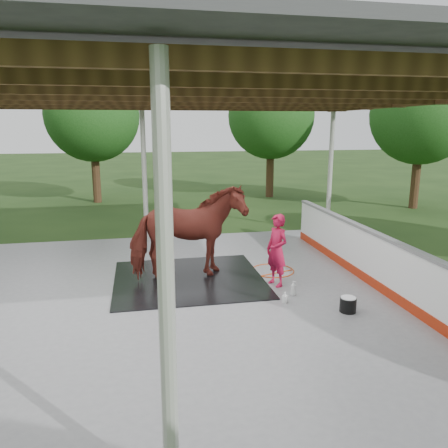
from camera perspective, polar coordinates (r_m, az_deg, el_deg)
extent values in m
plane|color=#1E3814|center=(8.68, -9.24, -10.15)|extent=(100.00, 100.00, 0.00)
cube|color=slate|center=(8.67, -9.24, -9.99)|extent=(12.00, 10.00, 0.05)
cylinder|color=beige|center=(3.58, -7.51, -9.93)|extent=(0.14, 0.14, 3.85)
cylinder|color=beige|center=(12.78, -10.35, 6.35)|extent=(0.14, 0.14, 3.85)
cylinder|color=beige|center=(14.07, 13.71, 6.76)|extent=(0.14, 0.14, 3.85)
cube|color=brown|center=(3.54, -8.67, 20.72)|extent=(12.00, 0.10, 0.18)
cube|color=brown|center=(5.03, -9.52, 18.28)|extent=(12.00, 0.10, 0.18)
cube|color=brown|center=(6.53, -9.97, 16.95)|extent=(12.00, 0.10, 0.18)
cube|color=brown|center=(8.02, -10.25, 16.11)|extent=(12.00, 0.10, 0.18)
cube|color=brown|center=(9.52, -10.44, 15.54)|extent=(12.00, 0.10, 0.18)
cube|color=brown|center=(11.02, -10.58, 15.13)|extent=(12.00, 0.10, 0.18)
cube|color=brown|center=(12.52, -10.68, 14.81)|extent=(12.00, 0.10, 0.18)
cube|color=brown|center=(9.95, 25.98, 14.38)|extent=(0.12, 10.00, 0.18)
cube|color=#38383A|center=(8.04, -10.31, 17.54)|extent=(12.60, 10.60, 0.10)
cube|color=#A7270D|center=(9.86, 18.70, -6.91)|extent=(0.14, 8.00, 0.20)
cube|color=white|center=(9.71, 18.93, -4.13)|extent=(0.12, 8.00, 1.00)
cube|color=slate|center=(9.58, 19.16, -1.14)|extent=(0.16, 8.00, 0.06)
cylinder|color=#382314|center=(20.21, -16.34, 5.83)|extent=(0.36, 0.36, 2.20)
sphere|color=#194714|center=(20.09, -16.83, 13.49)|extent=(4.00, 4.00, 4.00)
cylinder|color=#382314|center=(21.06, 6.01, 6.53)|extent=(0.36, 0.36, 2.20)
sphere|color=#194714|center=(20.94, 6.19, 13.89)|extent=(4.00, 4.00, 4.00)
cylinder|color=#382314|center=(19.65, 23.71, 5.09)|extent=(0.36, 0.36, 2.20)
sphere|color=#194714|center=(19.53, 24.43, 12.95)|extent=(4.00, 4.00, 4.00)
cube|color=black|center=(9.69, -4.63, -7.14)|extent=(3.21, 3.01, 0.02)
imported|color=maroon|center=(9.39, -4.74, -1.20)|extent=(2.57, 1.47, 2.04)
imported|color=#B21339|center=(9.17, 6.92, -3.42)|extent=(0.55, 0.66, 1.53)
cylinder|color=black|center=(8.33, 15.89, -10.12)|extent=(0.30, 0.30, 0.26)
cylinder|color=white|center=(8.29, 15.94, -9.29)|extent=(0.27, 0.27, 0.03)
imported|color=silver|center=(8.86, 9.04, -8.27)|extent=(0.16, 0.16, 0.30)
imported|color=#338CD8|center=(8.50, 7.97, -9.47)|extent=(0.14, 0.14, 0.21)
torus|color=#AA3B0C|center=(10.26, 6.35, -6.05)|extent=(1.01, 1.01, 0.02)
torus|color=#AA3B0C|center=(9.93, 1.05, -6.61)|extent=(0.87, 0.87, 0.02)
cylinder|color=#AA3B0C|center=(10.01, 6.07, -6.52)|extent=(1.16, 0.40, 0.02)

